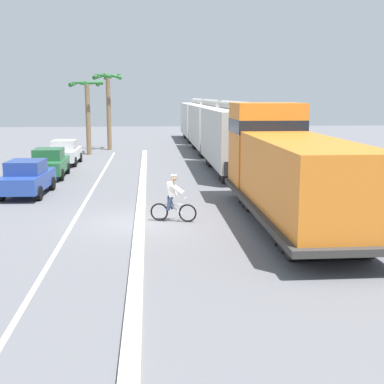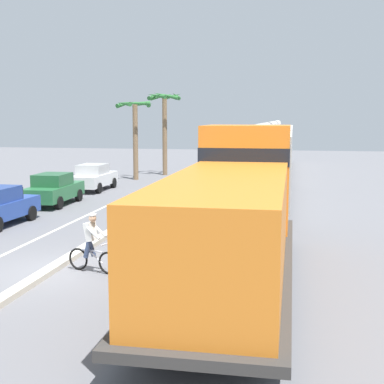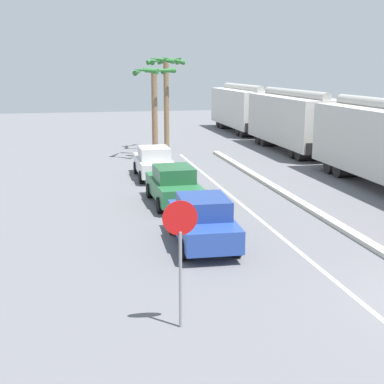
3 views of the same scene
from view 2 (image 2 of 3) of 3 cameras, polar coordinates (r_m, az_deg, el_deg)
name	(u,v)px [view 2 (image 2 of 3)]	position (r m, az deg, el deg)	size (l,w,h in m)	color
ground_plane	(52,271)	(16.29, -14.69, -8.18)	(120.00, 120.00, 0.00)	slate
median_curb	(118,227)	(21.68, -7.92, -3.76)	(0.36, 36.00, 0.16)	beige
lane_stripe	(62,227)	(22.56, -13.71, -3.65)	(0.14, 36.00, 0.01)	silver
locomotive	(235,216)	(14.53, 4.62, -2.61)	(3.10, 11.61, 4.20)	orange
hopper_car_lead	(261,166)	(26.51, 7.41, 2.74)	(2.90, 10.60, 4.18)	beige
hopper_car_middle	(271,152)	(38.07, 8.42, 4.29)	(2.90, 10.60, 4.18)	beige
hopper_car_trailing	(276,144)	(49.64, 8.96, 5.11)	(2.90, 10.60, 4.18)	silver
parked_car_green	(54,189)	(28.28, -14.53, 0.31)	(1.91, 4.24, 1.62)	#286B3D
parked_car_white	(93,177)	(33.41, -10.46, 1.57)	(1.86, 4.21, 1.62)	silver
cyclist	(92,244)	(15.76, -10.61, -5.53)	(1.67, 0.59, 1.71)	black
palm_tree_near	(164,113)	(41.58, -2.96, 8.45)	(2.62, 2.74, 6.45)	#846647
palm_tree_far	(136,120)	(38.54, -6.04, 7.60)	(2.69, 2.76, 5.75)	#846647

